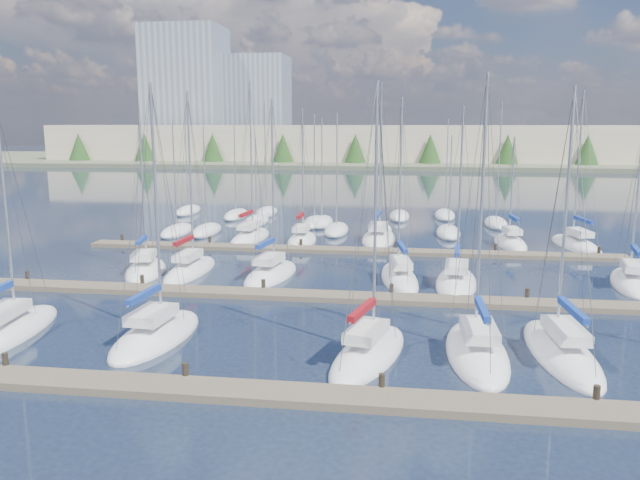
# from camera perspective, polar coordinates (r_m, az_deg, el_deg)

# --- Properties ---
(ground) EXTENTS (400.00, 400.00, 0.00)m
(ground) POSITION_cam_1_polar(r_m,az_deg,el_deg) (80.95, 4.54, 3.16)
(ground) COLOR #1F2A3E
(ground) RESTS_ON ground
(dock_near) EXTENTS (44.00, 1.93, 1.10)m
(dock_near) POSITION_cam_1_polar(r_m,az_deg,el_deg) (24.89, -3.95, -13.87)
(dock_near) COLOR #6B5E4C
(dock_near) RESTS_ON ground
(dock_mid) EXTENTS (44.00, 1.93, 1.10)m
(dock_mid) POSITION_cam_1_polar(r_m,az_deg,el_deg) (37.89, 0.43, -5.17)
(dock_mid) COLOR #6B5E4C
(dock_mid) RESTS_ON ground
(dock_far) EXTENTS (44.00, 1.93, 1.10)m
(dock_far) POSITION_cam_1_polar(r_m,az_deg,el_deg) (51.42, 2.48, -0.96)
(dock_far) COLOR #6B5E4C
(dock_far) RESTS_ON ground
(sailboat_b) EXTENTS (3.43, 8.87, 11.99)m
(sailboat_b) POSITION_cam_1_polar(r_m,az_deg,el_deg) (35.29, -26.56, -7.49)
(sailboat_b) COLOR white
(sailboat_b) RESTS_ON ground
(sailboat_m) EXTENTS (3.76, 8.01, 10.96)m
(sailboat_m) POSITION_cam_1_polar(r_m,az_deg,el_deg) (45.83, 26.54, -3.49)
(sailboat_m) COLOR white
(sailboat_m) RESTS_ON ground
(sailboat_k) EXTENTS (3.47, 8.70, 12.92)m
(sailboat_k) POSITION_cam_1_polar(r_m,az_deg,el_deg) (42.47, 7.26, -3.47)
(sailboat_k) COLOR white
(sailboat_k) RESTS_ON ground
(sailboat_c) EXTENTS (3.46, 8.00, 13.11)m
(sailboat_c) POSITION_cam_1_polar(r_m,az_deg,el_deg) (32.11, -14.74, -8.42)
(sailboat_c) COLOR white
(sailboat_c) RESTS_ON ground
(sailboat_o) EXTENTS (2.41, 6.55, 12.54)m
(sailboat_o) POSITION_cam_1_polar(r_m,az_deg,el_deg) (55.66, -1.66, -0.02)
(sailboat_o) COLOR white
(sailboat_o) RESTS_ON ground
(sailboat_h) EXTENTS (4.05, 7.25, 11.77)m
(sailboat_h) POSITION_cam_1_polar(r_m,az_deg,el_deg) (46.04, -15.67, -2.69)
(sailboat_h) COLOR white
(sailboat_h) RESTS_ON ground
(sailboat_r) EXTENTS (3.86, 8.83, 13.94)m
(sailboat_r) POSITION_cam_1_polar(r_m,az_deg,el_deg) (57.87, 22.36, -0.42)
(sailboat_r) COLOR white
(sailboat_r) RESTS_ON ground
(sailboat_l) EXTENTS (3.38, 8.27, 12.30)m
(sailboat_l) POSITION_cam_1_polar(r_m,az_deg,el_deg) (41.98, 12.34, -3.81)
(sailboat_l) COLOR white
(sailboat_l) RESTS_ON ground
(sailboat_n) EXTENTS (3.16, 8.50, 14.95)m
(sailboat_n) POSITION_cam_1_polar(r_m,az_deg,el_deg) (57.45, -6.38, 0.26)
(sailboat_n) COLOR white
(sailboat_n) RESTS_ON ground
(sailboat_e) EXTENTS (2.89, 8.49, 13.40)m
(sailboat_e) POSITION_cam_1_polar(r_m,az_deg,el_deg) (29.84, 14.14, -9.86)
(sailboat_e) COLOR white
(sailboat_e) RESTS_ON ground
(sailboat_q) EXTENTS (2.95, 6.89, 10.10)m
(sailboat_q) POSITION_cam_1_polar(r_m,az_deg,el_deg) (56.85, 17.01, -0.28)
(sailboat_q) COLOR white
(sailboat_q) RESTS_ON ground
(sailboat_p) EXTENTS (3.12, 8.85, 14.75)m
(sailboat_p) POSITION_cam_1_polar(r_m,az_deg,el_deg) (56.91, 5.38, 0.16)
(sailboat_p) COLOR white
(sailboat_p) RESTS_ON ground
(sailboat_j) EXTENTS (3.70, 7.89, 12.88)m
(sailboat_j) POSITION_cam_1_polar(r_m,az_deg,el_deg) (43.34, -4.51, -3.14)
(sailboat_j) COLOR white
(sailboat_j) RESTS_ON ground
(sailboat_f) EXTENTS (3.12, 9.14, 12.83)m
(sailboat_f) POSITION_cam_1_polar(r_m,az_deg,el_deg) (30.94, 21.17, -9.54)
(sailboat_f) COLOR white
(sailboat_f) RESTS_ON ground
(sailboat_i) EXTENTS (2.53, 8.19, 13.37)m
(sailboat_i) POSITION_cam_1_polar(r_m,az_deg,el_deg) (45.26, -11.77, -2.72)
(sailboat_i) COLOR white
(sailboat_i) RESTS_ON ground
(sailboat_d) EXTENTS (4.37, 8.27, 13.02)m
(sailboat_d) POSITION_cam_1_polar(r_m,az_deg,el_deg) (28.81, 4.48, -10.31)
(sailboat_d) COLOR white
(sailboat_d) RESTS_ON ground
(distant_boats) EXTENTS (36.93, 20.75, 13.30)m
(distant_boats) POSITION_cam_1_polar(r_m,az_deg,el_deg) (65.34, -0.14, 1.66)
(distant_boats) COLOR #9EA0A5
(distant_boats) RESTS_ON ground
(shoreline) EXTENTS (400.00, 60.00, 38.00)m
(shoreline) POSITION_cam_1_polar(r_m,az_deg,el_deg) (170.89, 1.94, 9.60)
(shoreline) COLOR #666B51
(shoreline) RESTS_ON ground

